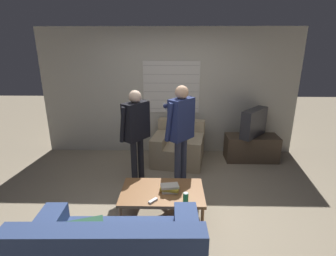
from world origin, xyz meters
The scene contains 11 objects.
ground_plane centered at (0.00, 0.00, 0.00)m, with size 16.00×16.00×0.00m, color gray.
wall_back centered at (0.00, 2.03, 1.28)m, with size 5.20×0.08×2.55m.
armchair_beige centered at (0.20, 1.50, 0.30)m, with size 1.08×1.03×0.78m.
coffee_table centered at (-0.05, -0.32, 0.39)m, with size 1.07×0.67×0.43m.
tv_stand centered at (1.65, 1.59, 0.25)m, with size 1.02×0.45×0.51m.
tv centered at (1.64, 1.59, 0.78)m, with size 0.63×0.67×0.54m.
person_left_standing centered at (-0.50, 0.62, 0.99)m, with size 0.48×0.74×1.58m.
person_right_standing centered at (0.20, 0.51, 1.06)m, with size 0.52×0.80×1.67m.
book_stack centered at (0.05, -0.32, 0.47)m, with size 0.26×0.19×0.09m.
soda_can centered at (0.24, -0.56, 0.49)m, with size 0.07×0.07×0.13m.
spare_remote centered at (-0.15, -0.55, 0.44)m, with size 0.12×0.12×0.02m.
Camera 1 is at (0.09, -3.29, 2.27)m, focal length 28.00 mm.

